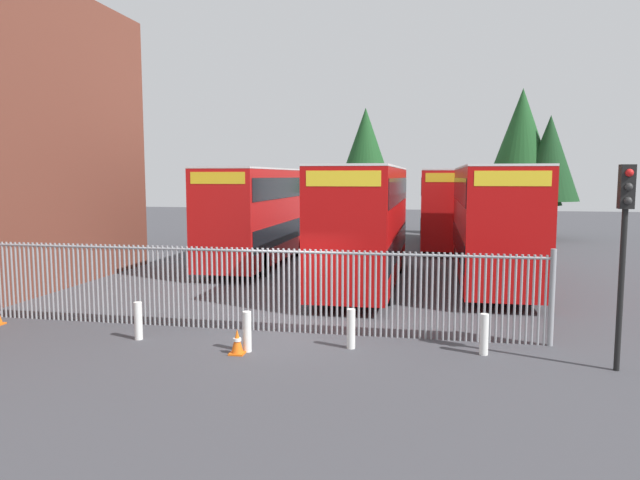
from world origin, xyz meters
TOP-DOWN VIEW (x-y plane):
  - ground_plane at (0.00, 8.00)m, footprint 100.00×100.00m
  - palisade_fence at (-1.17, 0.00)m, footprint 15.33×0.14m
  - double_decker_bus_near_gate at (5.80, 8.35)m, footprint 2.54×10.81m
  - double_decker_bus_behind_fence_left at (1.10, 7.12)m, footprint 2.54×10.81m
  - double_decker_bus_behind_fence_right at (-4.24, 11.40)m, footprint 2.54×10.81m
  - double_decker_bus_far_back at (4.25, 19.95)m, footprint 2.54×10.81m
  - bollard_near_left at (-3.57, -1.40)m, footprint 0.20×0.20m
  - bollard_center_front at (-0.59, -1.86)m, footprint 0.20×0.20m
  - bollard_near_right at (1.75, -1.14)m, footprint 0.20×0.20m
  - bollard_far_right at (4.79, -1.06)m, footprint 0.20×0.20m
  - traffic_cone_by_gate at (-0.75, -2.09)m, footprint 0.34×0.34m
  - traffic_light_kerbside at (7.45, -1.67)m, footprint 0.28×0.33m
  - tree_tall_back at (10.82, 25.29)m, footprint 3.81×3.81m
  - tree_short_side at (9.20, 26.21)m, footprint 5.32×5.32m
  - tree_mid_row at (-1.42, 28.92)m, footprint 4.35×4.35m

SIDE VIEW (x-z plane):
  - ground_plane at x=0.00m, z-range 0.00..0.00m
  - traffic_cone_by_gate at x=-0.75m, z-range -0.01..0.58m
  - bollard_near_left at x=-3.57m, z-range 0.00..0.95m
  - bollard_center_front at x=-0.59m, z-range 0.00..0.95m
  - bollard_near_right at x=1.75m, z-range 0.00..0.95m
  - bollard_far_right at x=4.79m, z-range 0.00..0.95m
  - palisade_fence at x=-1.17m, z-range 0.01..2.36m
  - double_decker_bus_near_gate at x=5.80m, z-range 0.21..4.63m
  - double_decker_bus_behind_fence_left at x=1.10m, z-range 0.21..4.63m
  - double_decker_bus_behind_fence_right at x=-4.24m, z-range 0.21..4.63m
  - double_decker_bus_far_back at x=4.25m, z-range 0.21..4.63m
  - traffic_light_kerbside at x=7.45m, z-range 0.84..5.14m
  - tree_tall_back at x=10.82m, z-range 1.23..9.16m
  - tree_mid_row at x=-1.42m, z-range 1.41..10.47m
  - tree_short_side at x=9.20m, z-range 1.09..10.88m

